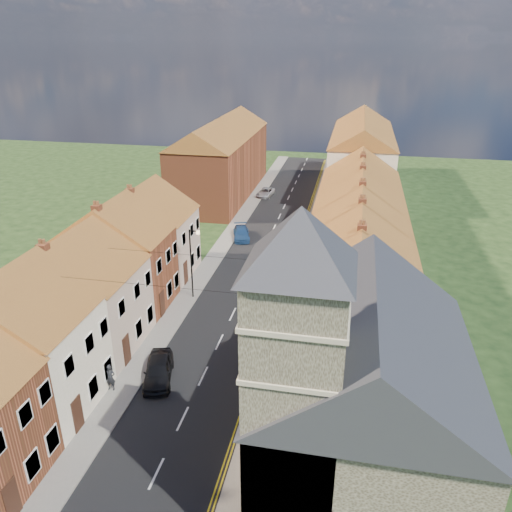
# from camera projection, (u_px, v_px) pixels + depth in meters

# --- Properties ---
(ground) EXTENTS (160.00, 160.00, 0.00)m
(ground) POSITION_uv_depth(u_px,v_px,m) (140.00, 508.00, 23.13)
(ground) COLOR #3B5625
(ground) RESTS_ON ground
(road) EXTENTS (7.00, 90.00, 0.02)m
(road) POSITION_uv_depth(u_px,v_px,m) (261.00, 255.00, 50.07)
(road) COLOR black
(road) RESTS_ON ground
(pavement_left) EXTENTS (1.80, 90.00, 0.12)m
(pavement_left) POSITION_uv_depth(u_px,v_px,m) (219.00, 251.00, 50.84)
(pavement_left) COLOR gray
(pavement_left) RESTS_ON ground
(pavement_right) EXTENTS (1.80, 90.00, 0.12)m
(pavement_right) POSITION_uv_depth(u_px,v_px,m) (305.00, 258.00, 49.26)
(pavement_right) COLOR gray
(pavement_right) RESTS_ON ground
(church) EXTENTS (11.25, 14.25, 15.20)m
(church) POSITION_uv_depth(u_px,v_px,m) (356.00, 385.00, 22.08)
(church) COLOR #3F392C
(church) RESTS_ON ground
(cottage_r_tudor) EXTENTS (8.30, 5.20, 9.00)m
(cottage_r_tudor) POSITION_uv_depth(u_px,v_px,m) (355.00, 309.00, 31.08)
(cottage_r_tudor) COLOR white
(cottage_r_tudor) RESTS_ON ground
(cottage_r_white_near) EXTENTS (8.30, 6.00, 9.00)m
(cottage_r_white_near) POSITION_uv_depth(u_px,v_px,m) (357.00, 273.00, 35.92)
(cottage_r_white_near) COLOR white
(cottage_r_white_near) RESTS_ON ground
(cottage_r_cream_mid) EXTENTS (8.30, 5.20, 9.00)m
(cottage_r_cream_mid) POSITION_uv_depth(u_px,v_px,m) (358.00, 245.00, 40.77)
(cottage_r_cream_mid) COLOR tan
(cottage_r_cream_mid) RESTS_ON ground
(cottage_r_pink) EXTENTS (8.30, 6.00, 9.00)m
(cottage_r_pink) POSITION_uv_depth(u_px,v_px,m) (359.00, 223.00, 45.62)
(cottage_r_pink) COLOR white
(cottage_r_pink) RESTS_ON ground
(cottage_r_white_far) EXTENTS (8.30, 5.20, 9.00)m
(cottage_r_white_far) POSITION_uv_depth(u_px,v_px,m) (359.00, 205.00, 50.47)
(cottage_r_white_far) COLOR silver
(cottage_r_white_far) RESTS_ON ground
(cottage_r_cream_far) EXTENTS (8.30, 6.00, 9.00)m
(cottage_r_cream_far) POSITION_uv_depth(u_px,v_px,m) (360.00, 190.00, 55.32)
(cottage_r_cream_far) COLOR #98492C
(cottage_r_cream_far) RESTS_ON ground
(cottage_l_cream) EXTENTS (8.30, 6.30, 9.10)m
(cottage_l_cream) POSITION_uv_depth(u_px,v_px,m) (17.00, 338.00, 27.97)
(cottage_l_cream) COLOR white
(cottage_l_cream) RESTS_ON ground
(cottage_l_white) EXTENTS (8.30, 6.90, 8.80)m
(cottage_l_white) POSITION_uv_depth(u_px,v_px,m) (77.00, 289.00, 33.78)
(cottage_l_white) COLOR tan
(cottage_l_white) RESTS_ON ground
(cottage_l_brick_mid) EXTENTS (8.30, 5.70, 9.10)m
(cottage_l_brick_mid) POSITION_uv_depth(u_px,v_px,m) (117.00, 252.00, 39.20)
(cottage_l_brick_mid) COLOR #98492C
(cottage_l_brick_mid) RESTS_ON ground
(cottage_l_pink) EXTENTS (8.30, 6.30, 8.80)m
(cottage_l_pink) POSITION_uv_depth(u_px,v_px,m) (146.00, 229.00, 44.47)
(cottage_l_pink) COLOR tan
(cottage_l_pink) RESTS_ON ground
(block_right_far) EXTENTS (8.30, 24.20, 10.50)m
(block_right_far) POSITION_uv_depth(u_px,v_px,m) (361.00, 154.00, 68.73)
(block_right_far) COLOR white
(block_right_far) RESTS_ON ground
(block_left_far) EXTENTS (8.30, 24.20, 10.50)m
(block_left_far) POSITION_uv_depth(u_px,v_px,m) (222.00, 156.00, 67.59)
(block_left_far) COLOR #98492C
(block_left_far) RESTS_ON ground
(lamppost) EXTENTS (0.88, 0.15, 6.00)m
(lamppost) POSITION_uv_depth(u_px,v_px,m) (192.00, 259.00, 40.36)
(lamppost) COLOR black
(lamppost) RESTS_ON pavement_left
(car_near) EXTENTS (2.76, 4.52, 1.44)m
(car_near) POSITION_uv_depth(u_px,v_px,m) (158.00, 370.00, 31.54)
(car_near) COLOR black
(car_near) RESTS_ON ground
(car_far) EXTENTS (2.71, 4.40, 1.19)m
(car_far) POSITION_uv_depth(u_px,v_px,m) (241.00, 233.00, 53.96)
(car_far) COLOR navy
(car_far) RESTS_ON ground
(car_distant) EXTENTS (2.29, 4.14, 1.10)m
(car_distant) POSITION_uv_depth(u_px,v_px,m) (266.00, 192.00, 68.40)
(car_distant) COLOR #B2B4BA
(car_distant) RESTS_ON ground
(pedestrian_left) EXTENTS (0.69, 0.50, 1.75)m
(pedestrian_left) POSITION_uv_depth(u_px,v_px,m) (110.00, 378.00, 30.39)
(pedestrian_left) COLOR black
(pedestrian_left) RESTS_ON pavement_left
(pedestrian_right) EXTENTS (0.98, 0.80, 1.89)m
(pedestrian_right) POSITION_uv_depth(u_px,v_px,m) (278.00, 344.00, 33.58)
(pedestrian_right) COLOR black
(pedestrian_right) RESTS_ON pavement_right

